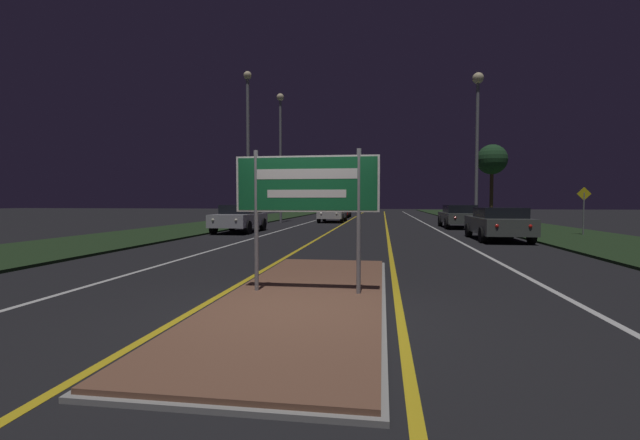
# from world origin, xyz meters

# --- Properties ---
(ground_plane) EXTENTS (160.00, 160.00, 0.00)m
(ground_plane) POSITION_xyz_m (0.00, 0.00, 0.00)
(ground_plane) COLOR black
(median_island) EXTENTS (2.56, 7.76, 0.10)m
(median_island) POSITION_xyz_m (0.00, 0.91, 0.04)
(median_island) COLOR #999993
(median_island) RESTS_ON ground_plane
(verge_left) EXTENTS (5.00, 100.00, 0.08)m
(verge_left) POSITION_xyz_m (-9.50, 20.00, 0.04)
(verge_left) COLOR #1E3319
(verge_left) RESTS_ON ground_plane
(verge_right) EXTENTS (5.00, 100.00, 0.08)m
(verge_right) POSITION_xyz_m (9.50, 20.00, 0.04)
(verge_right) COLOR #1E3319
(verge_right) RESTS_ON ground_plane
(centre_line_yellow_left) EXTENTS (0.12, 70.00, 0.01)m
(centre_line_yellow_left) POSITION_xyz_m (-1.47, 25.00, 0.00)
(centre_line_yellow_left) COLOR gold
(centre_line_yellow_left) RESTS_ON ground_plane
(centre_line_yellow_right) EXTENTS (0.12, 70.00, 0.01)m
(centre_line_yellow_right) POSITION_xyz_m (1.47, 25.00, 0.00)
(centre_line_yellow_right) COLOR gold
(centre_line_yellow_right) RESTS_ON ground_plane
(lane_line_white_left) EXTENTS (0.12, 70.00, 0.01)m
(lane_line_white_left) POSITION_xyz_m (-4.20, 25.00, 0.00)
(lane_line_white_left) COLOR silver
(lane_line_white_left) RESTS_ON ground_plane
(lane_line_white_right) EXTENTS (0.12, 70.00, 0.01)m
(lane_line_white_right) POSITION_xyz_m (4.20, 25.00, 0.00)
(lane_line_white_right) COLOR silver
(lane_line_white_right) RESTS_ON ground_plane
(edge_line_white_left) EXTENTS (0.10, 70.00, 0.01)m
(edge_line_white_left) POSITION_xyz_m (-7.20, 25.00, 0.00)
(edge_line_white_left) COLOR silver
(edge_line_white_left) RESTS_ON ground_plane
(edge_line_white_right) EXTENTS (0.10, 70.00, 0.01)m
(edge_line_white_right) POSITION_xyz_m (7.20, 25.00, 0.00)
(edge_line_white_right) COLOR silver
(edge_line_white_right) RESTS_ON ground_plane
(highway_sign) EXTENTS (2.35, 0.07, 2.32)m
(highway_sign) POSITION_xyz_m (0.00, 0.91, 1.76)
(highway_sign) COLOR gray
(highway_sign) RESTS_ON median_island
(streetlight_left_near) EXTENTS (0.45, 0.45, 8.70)m
(streetlight_left_near) POSITION_xyz_m (-6.16, 17.01, 5.23)
(streetlight_left_near) COLOR gray
(streetlight_left_near) RESTS_ON ground_plane
(streetlight_left_far) EXTENTS (0.54, 0.54, 9.44)m
(streetlight_left_far) POSITION_xyz_m (-6.23, 24.90, 6.12)
(streetlight_left_far) COLOR gray
(streetlight_left_far) RESTS_ON ground_plane
(streetlight_right_near) EXTENTS (0.62, 0.62, 8.68)m
(streetlight_right_near) POSITION_xyz_m (6.39, 19.01, 6.10)
(streetlight_right_near) COLOR gray
(streetlight_right_near) RESTS_ON ground_plane
(car_receding_0) EXTENTS (1.97, 4.30, 1.33)m
(car_receding_0) POSITION_xyz_m (5.84, 12.17, 0.71)
(car_receding_0) COLOR #4C514C
(car_receding_0) RESTS_ON ground_plane
(car_receding_1) EXTENTS (1.95, 4.60, 1.35)m
(car_receding_1) POSITION_xyz_m (5.67, 20.15, 0.73)
(car_receding_1) COLOR #4C514C
(car_receding_1) RESTS_ON ground_plane
(car_approaching_0) EXTENTS (1.93, 4.22, 1.39)m
(car_approaching_0) POSITION_xyz_m (-5.96, 14.93, 0.74)
(car_approaching_0) COLOR #B7B7BC
(car_approaching_0) RESTS_ON ground_plane
(car_approaching_1) EXTENTS (1.91, 4.70, 1.39)m
(car_approaching_1) POSITION_xyz_m (-2.51, 26.24, 0.74)
(car_approaching_1) COLOR silver
(car_approaching_1) RESTS_ON ground_plane
(car_approaching_2) EXTENTS (1.94, 4.08, 1.41)m
(car_approaching_2) POSITION_xyz_m (-2.81, 34.91, 0.73)
(car_approaching_2) COLOR maroon
(car_approaching_2) RESTS_ON ground_plane
(warning_sign) EXTENTS (0.60, 0.06, 2.13)m
(warning_sign) POSITION_xyz_m (10.13, 14.71, 1.37)
(warning_sign) COLOR gray
(warning_sign) RESTS_ON verge_right
(roadside_palm_right) EXTENTS (2.07, 2.07, 5.44)m
(roadside_palm_right) POSITION_xyz_m (8.74, 25.37, 4.42)
(roadside_palm_right) COLOR #4C3823
(roadside_palm_right) RESTS_ON verge_right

